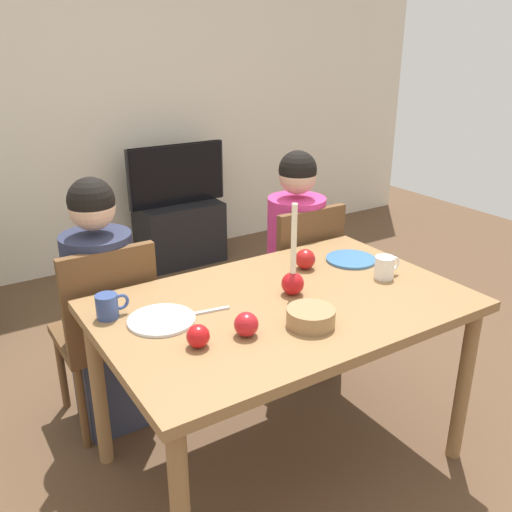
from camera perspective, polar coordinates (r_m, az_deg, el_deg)
name	(u,v)px	position (r m, az deg, el deg)	size (l,w,h in m)	color
ground_plane	(281,457)	(2.56, 2.57, -19.93)	(7.68, 7.68, 0.00)	brown
back_wall	(76,96)	(4.32, -18.05, 15.37)	(6.40, 0.10, 2.60)	beige
dining_table	(284,320)	(2.17, 2.86, -6.64)	(1.40, 0.90, 0.75)	olive
chair_left	(107,326)	(2.54, -15.05, -6.99)	(0.40, 0.40, 0.90)	brown
chair_right	(298,275)	(2.96, 4.39, -1.97)	(0.40, 0.40, 0.90)	brown
person_left_child	(104,312)	(2.54, -15.40, -5.54)	(0.30, 0.30, 1.17)	#33384C
person_right_child	(295,263)	(2.96, 4.05, -0.74)	(0.30, 0.30, 1.17)	#33384C
tv_stand	(180,232)	(4.47, -7.83, 2.41)	(0.64, 0.40, 0.48)	black
tv	(177,175)	(4.34, -8.15, 8.29)	(0.79, 0.05, 0.46)	black
candle_centerpiece	(293,277)	(2.16, 3.81, -2.14)	(0.09, 0.09, 0.37)	red
plate_left	(161,320)	(2.01, -9.70, -6.50)	(0.24, 0.24, 0.01)	silver
plate_right	(351,259)	(2.54, 9.73, -0.35)	(0.22, 0.22, 0.01)	teal
mug_left	(108,306)	(2.06, -14.97, -5.00)	(0.12, 0.08, 0.09)	#33477F
mug_right	(385,267)	(2.38, 13.13, -1.12)	(0.13, 0.08, 0.09)	white
fork_left	(206,312)	(2.05, -5.14, -5.72)	(0.18, 0.01, 0.01)	silver
bowl_walnuts	(311,317)	(1.96, 5.65, -6.26)	(0.17, 0.17, 0.06)	#99754C
apple_near_candle	(305,259)	(2.42, 5.09, -0.32)	(0.09, 0.09, 0.09)	#AD1817
apple_by_left_plate	(246,324)	(1.88, -1.01, -7.04)	(0.08, 0.08, 0.08)	red
apple_by_right_mug	(198,336)	(1.83, -5.98, -8.19)	(0.08, 0.08, 0.08)	red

